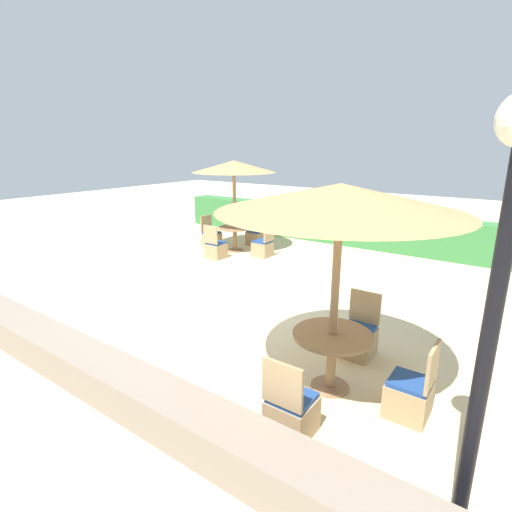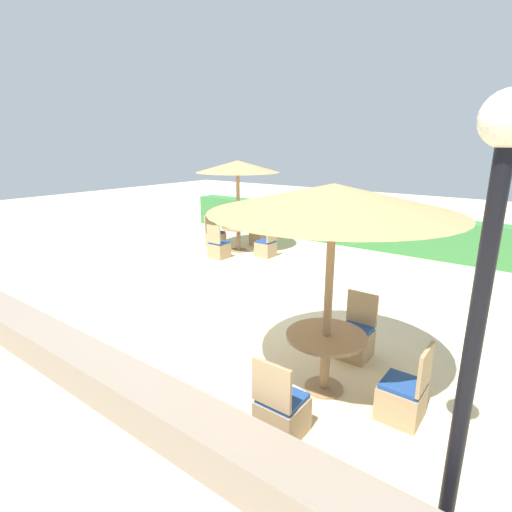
# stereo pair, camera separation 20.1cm
# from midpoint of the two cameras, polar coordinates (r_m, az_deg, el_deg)

# --- Properties ---
(ground_plane) EXTENTS (40.00, 40.00, 0.00)m
(ground_plane) POSITION_cam_midpoint_polar(r_m,az_deg,el_deg) (7.58, -3.42, -7.58)
(ground_plane) COLOR beige
(hedge_row) EXTENTS (13.00, 0.70, 1.05)m
(hedge_row) POSITION_cam_midpoint_polar(r_m,az_deg,el_deg) (12.46, 14.10, 3.82)
(hedge_row) COLOR #387A3D
(hedge_row) RESTS_ON ground_plane
(stone_border) EXTENTS (10.00, 0.56, 0.46)m
(stone_border) POSITION_cam_midpoint_polar(r_m,az_deg,el_deg) (5.71, -23.39, -14.65)
(stone_border) COLOR gray
(stone_border) RESTS_ON ground_plane
(lamp_post) EXTENTS (0.36, 0.36, 3.32)m
(lamp_post) POSITION_cam_midpoint_polar(r_m,az_deg,el_deg) (3.08, 30.50, 1.51)
(lamp_post) COLOR black
(lamp_post) RESTS_ON ground_plane
(parasol_front_right) EXTENTS (2.83, 2.83, 2.58)m
(parasol_front_right) POSITION_cam_midpoint_polar(r_m,az_deg,el_deg) (4.56, 10.73, 8.05)
(parasol_front_right) COLOR #93704C
(parasol_front_right) RESTS_ON ground_plane
(round_table_front_right) EXTENTS (0.98, 0.98, 0.75)m
(round_table_front_right) POSITION_cam_midpoint_polar(r_m,az_deg,el_deg) (5.13, 9.67, -12.66)
(round_table_front_right) COLOR #93704C
(round_table_front_right) RESTS_ON ground_plane
(patio_chair_front_right_east) EXTENTS (0.46, 0.46, 0.93)m
(patio_chair_front_right_east) POSITION_cam_midpoint_polar(r_m,az_deg,el_deg) (5.04, 20.03, -18.16)
(patio_chair_front_right_east) COLOR tan
(patio_chair_front_right_east) RESTS_ON ground_plane
(patio_chair_front_right_north) EXTENTS (0.46, 0.46, 0.93)m
(patio_chair_front_right_north) POSITION_cam_midpoint_polar(r_m,az_deg,el_deg) (6.10, 13.46, -11.36)
(patio_chair_front_right_north) COLOR tan
(patio_chair_front_right_north) RESTS_ON ground_plane
(patio_chair_front_right_south) EXTENTS (0.46, 0.46, 0.93)m
(patio_chair_front_right_south) POSITION_cam_midpoint_polar(r_m,az_deg,el_deg) (4.54, 3.67, -21.33)
(patio_chair_front_right_south) COLOR tan
(patio_chair_front_right_south) RESTS_ON ground_plane
(parasol_back_left) EXTENTS (2.32, 2.32, 2.56)m
(parasol_back_left) POSITION_cam_midpoint_polar(r_m,az_deg,el_deg) (11.22, -3.69, 12.57)
(parasol_back_left) COLOR #93704C
(parasol_back_left) RESTS_ON ground_plane
(round_table_back_left) EXTENTS (0.95, 0.95, 0.70)m
(round_table_back_left) POSITION_cam_midpoint_polar(r_m,az_deg,el_deg) (11.47, -3.53, 3.31)
(round_table_back_left) COLOR #93704C
(round_table_back_left) RESTS_ON ground_plane
(patio_chair_back_left_south) EXTENTS (0.46, 0.46, 0.93)m
(patio_chair_back_left_south) POSITION_cam_midpoint_polar(r_m,az_deg,el_deg) (10.84, -6.30, 1.03)
(patio_chair_back_left_south) COLOR tan
(patio_chair_back_left_south) RESTS_ON ground_plane
(patio_chair_back_left_north) EXTENTS (0.46, 0.46, 0.93)m
(patio_chair_back_left_north) POSITION_cam_midpoint_polar(r_m,az_deg,el_deg) (12.25, -0.49, 2.83)
(patio_chair_back_left_north) COLOR tan
(patio_chair_back_left_north) RESTS_ON ground_plane
(patio_chair_back_left_east) EXTENTS (0.46, 0.46, 0.93)m
(patio_chair_back_left_east) POSITION_cam_midpoint_polar(r_m,az_deg,el_deg) (10.94, 0.48, 1.27)
(patio_chair_back_left_east) COLOR tan
(patio_chair_back_left_east) RESTS_ON ground_plane
(patio_chair_back_left_west) EXTENTS (0.46, 0.46, 0.93)m
(patio_chair_back_left_west) POSITION_cam_midpoint_polar(r_m,az_deg,el_deg) (12.13, -6.87, 2.60)
(patio_chair_back_left_west) COLOR tan
(patio_chair_back_left_west) RESTS_ON ground_plane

